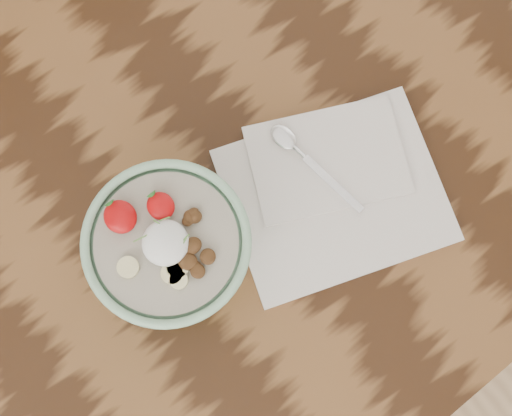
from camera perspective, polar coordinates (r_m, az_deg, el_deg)
The scene contains 4 objects.
table at distance 109.10cm, azimuth -9.76°, elevation -3.85°, with size 160.00×90.00×75.00cm.
breakfast_bowl at distance 91.80cm, azimuth -6.90°, elevation -3.12°, with size 21.03×21.03×14.04cm.
napkin at distance 99.65cm, azimuth 6.21°, elevation 1.62°, with size 35.19×31.80×1.79cm.
spoon at distance 99.16cm, azimuth 3.21°, elevation 4.78°, with size 3.97×17.15×0.89cm.
Camera 1 is at (5.95, -22.05, 172.38)cm, focal length 50.00 mm.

